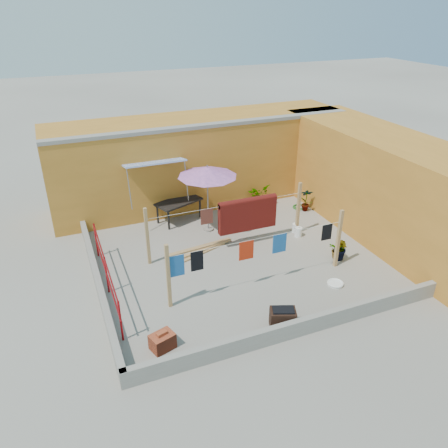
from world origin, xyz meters
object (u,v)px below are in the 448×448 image
at_px(outdoor_table, 179,203).
at_px(white_basin, 335,283).
at_px(water_jug_b, 295,228).
at_px(patio_umbrella, 207,172).
at_px(brick_stack, 162,341).
at_px(water_jug_a, 298,232).
at_px(plant_back_a, 258,196).
at_px(green_hose, 299,207).
at_px(brazier, 283,318).

distance_m(outdoor_table, white_basin, 6.12).
relative_size(outdoor_table, white_basin, 3.92).
distance_m(outdoor_table, water_jug_b, 4.11).
relative_size(patio_umbrella, outdoor_table, 1.31).
distance_m(patio_umbrella, outdoor_table, 1.90).
relative_size(brick_stack, water_jug_a, 1.66).
distance_m(brick_stack, plant_back_a, 8.02).
bearing_deg(white_basin, green_hose, 70.28).
bearing_deg(brick_stack, patio_umbrella, 59.29).
bearing_deg(plant_back_a, water_jug_a, -85.96).
height_order(patio_umbrella, water_jug_a, patio_umbrella).
relative_size(white_basin, green_hose, 0.92).
relative_size(white_basin, water_jug_b, 1.28).
height_order(brick_stack, water_jug_a, brick_stack).
height_order(white_basin, water_jug_b, water_jug_b).
height_order(patio_umbrella, plant_back_a, patio_umbrella).
bearing_deg(patio_umbrella, brazier, -91.18).
xyz_separation_m(white_basin, plant_back_a, (0.30, 5.42, 0.39)).
distance_m(brick_stack, brazier, 2.84).
height_order(brick_stack, water_jug_b, brick_stack).
bearing_deg(outdoor_table, green_hose, -9.00).
distance_m(patio_umbrella, brazier, 5.62).
xyz_separation_m(outdoor_table, white_basin, (2.78, -5.42, -0.63)).
distance_m(patio_umbrella, brick_stack, 6.03).
bearing_deg(water_jug_a, patio_umbrella, 148.95).
bearing_deg(brazier, patio_umbrella, 88.82).
xyz_separation_m(outdoor_table, water_jug_b, (3.34, -2.33, -0.52)).
bearing_deg(patio_umbrella, green_hose, 5.59).
xyz_separation_m(patio_umbrella, water_jug_b, (2.65, -1.25, -1.92)).
distance_m(outdoor_table, brick_stack, 6.42).
relative_size(brazier, plant_back_a, 0.81).
bearing_deg(outdoor_table, plant_back_a, 0.00).
height_order(brazier, water_jug_b, brazier).
distance_m(brick_stack, water_jug_b, 6.67).
bearing_deg(brick_stack, water_jug_b, 33.36).
relative_size(patio_umbrella, water_jug_b, 6.59).
bearing_deg(patio_umbrella, water_jug_b, -25.30).
xyz_separation_m(white_basin, water_jug_a, (0.49, 2.78, 0.12)).
xyz_separation_m(brick_stack, brazier, (2.81, -0.40, 0.07)).
height_order(brick_stack, plant_back_a, plant_back_a).
height_order(white_basin, water_jug_a, water_jug_a).
relative_size(patio_umbrella, plant_back_a, 2.66).
bearing_deg(plant_back_a, water_jug_b, -83.77).
height_order(brazier, white_basin, brazier).
bearing_deg(plant_back_a, brazier, -111.38).
xyz_separation_m(outdoor_table, plant_back_a, (3.09, 0.00, -0.24)).
bearing_deg(brazier, brick_stack, 171.94).
distance_m(outdoor_table, plant_back_a, 3.10).
bearing_deg(patio_umbrella, outdoor_table, 122.65).
bearing_deg(brick_stack, water_jug_a, 31.46).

